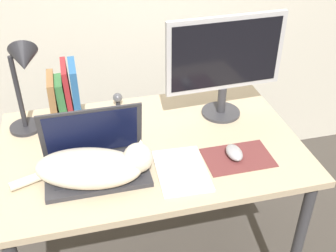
{
  "coord_description": "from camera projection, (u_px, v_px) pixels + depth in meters",
  "views": [
    {
      "loc": [
        -0.26,
        -0.93,
        1.72
      ],
      "look_at": [
        0.06,
        0.34,
        0.84
      ],
      "focal_mm": 45.0,
      "sensor_mm": 36.0,
      "label": 1
    }
  ],
  "objects": [
    {
      "name": "computer_mouse",
      "position": [
        234.0,
        153.0,
        1.57
      ],
      "size": [
        0.06,
        0.1,
        0.04
      ],
      "color": "#99999E",
      "rests_on": "mousepad"
    },
    {
      "name": "external_monitor",
      "position": [
        225.0,
        60.0,
        1.69
      ],
      "size": [
        0.5,
        0.17,
        0.44
      ],
      "color": "#333338",
      "rests_on": "desk"
    },
    {
      "name": "laptop",
      "position": [
        96.0,
        160.0,
        1.49
      ],
      "size": [
        0.36,
        0.22,
        0.23
      ],
      "color": "#2D2D33",
      "rests_on": "desk"
    },
    {
      "name": "cat",
      "position": [
        94.0,
        167.0,
        1.44
      ],
      "size": [
        0.49,
        0.27,
        0.14
      ],
      "color": "beige",
      "rests_on": "desk"
    },
    {
      "name": "notepad",
      "position": [
        182.0,
        170.0,
        1.51
      ],
      "size": [
        0.19,
        0.27,
        0.01
      ],
      "color": "silver",
      "rests_on": "desk"
    },
    {
      "name": "book_row",
      "position": [
        65.0,
        96.0,
        1.74
      ],
      "size": [
        0.12,
        0.17,
        0.25
      ],
      "color": "olive",
      "rests_on": "desk"
    },
    {
      "name": "mousepad",
      "position": [
        238.0,
        158.0,
        1.58
      ],
      "size": [
        0.25,
        0.17,
        0.0
      ],
      "color": "brown",
      "rests_on": "desk"
    },
    {
      "name": "desk_lamp",
      "position": [
        24.0,
        75.0,
        1.58
      ],
      "size": [
        0.17,
        0.17,
        0.39
      ],
      "color": "#28282D",
      "rests_on": "desk"
    },
    {
      "name": "desk",
      "position": [
        151.0,
        160.0,
        1.7
      ],
      "size": [
        1.16,
        0.75,
        0.74
      ],
      "color": "tan",
      "rests_on": "ground_plane"
    },
    {
      "name": "webcam",
      "position": [
        118.0,
        98.0,
        1.86
      ],
      "size": [
        0.04,
        0.04,
        0.07
      ],
      "color": "#232328",
      "rests_on": "desk"
    }
  ]
}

